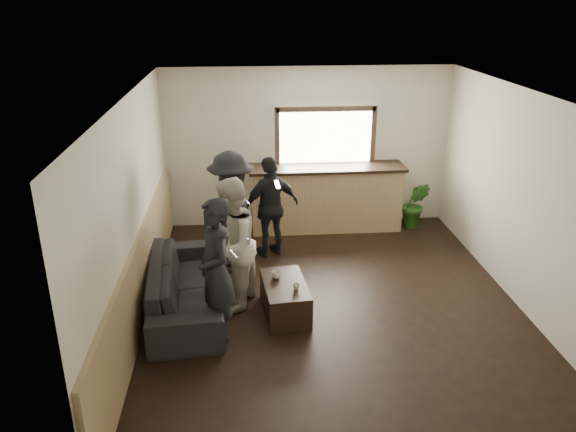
{
  "coord_description": "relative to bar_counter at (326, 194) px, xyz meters",
  "views": [
    {
      "loc": [
        -1.14,
        -6.53,
        3.92
      ],
      "look_at": [
        -0.56,
        0.4,
        1.16
      ],
      "focal_mm": 35.0,
      "sensor_mm": 36.0,
      "label": 1
    }
  ],
  "objects": [
    {
      "name": "person_c",
      "position": [
        -1.63,
        -1.46,
        0.27
      ],
      "size": [
        0.83,
        1.26,
        1.83
      ],
      "rotation": [
        0.0,
        0.0,
        -1.44
      ],
      "color": "black",
      "rests_on": "ground"
    },
    {
      "name": "room_shell",
      "position": [
        -1.04,
        -2.7,
        0.83
      ],
      "size": [
        5.01,
        6.01,
        2.8
      ],
      "color": "silver",
      "rests_on": "ground"
    },
    {
      "name": "person_d",
      "position": [
        -1.02,
        -1.03,
        0.17
      ],
      "size": [
        1.03,
        0.74,
        1.62
      ],
      "rotation": [
        0.0,
        0.0,
        -2.73
      ],
      "color": "black",
      "rests_on": "ground"
    },
    {
      "name": "cup_a",
      "position": [
        -1.05,
        -2.68,
        -0.16
      ],
      "size": [
        0.17,
        0.17,
        0.1
      ],
      "primitive_type": "imported",
      "rotation": [
        0.0,
        0.0,
        0.93
      ],
      "color": "silver",
      "rests_on": "coffee_table"
    },
    {
      "name": "sofa",
      "position": [
        -2.25,
        -2.61,
        -0.3
      ],
      "size": [
        1.1,
        2.39,
        0.68
      ],
      "primitive_type": "imported",
      "rotation": [
        0.0,
        0.0,
        1.65
      ],
      "color": "black",
      "rests_on": "ground"
    },
    {
      "name": "coffee_table",
      "position": [
        -0.95,
        -2.82,
        -0.43
      ],
      "size": [
        0.63,
        1.02,
        0.43
      ],
      "primitive_type": "cube",
      "rotation": [
        0.0,
        0.0,
        0.09
      ],
      "color": "black",
      "rests_on": "ground"
    },
    {
      "name": "cup_b",
      "position": [
        -0.82,
        -3.0,
        -0.17
      ],
      "size": [
        0.13,
        0.13,
        0.08
      ],
      "primitive_type": "imported",
      "rotation": [
        0.0,
        0.0,
        3.71
      ],
      "color": "silver",
      "rests_on": "coffee_table"
    },
    {
      "name": "ground",
      "position": [
        -0.3,
        -2.7,
        -0.64
      ],
      "size": [
        5.0,
        6.0,
        0.01
      ],
      "primitive_type": "cube",
      "color": "black"
    },
    {
      "name": "potted_plant",
      "position": [
        1.6,
        -0.1,
        -0.21
      ],
      "size": [
        0.57,
        0.51,
        0.86
      ],
      "primitive_type": "imported",
      "rotation": [
        0.0,
        0.0,
        -0.32
      ],
      "color": "#2D6623",
      "rests_on": "ground"
    },
    {
      "name": "person_a",
      "position": [
        -1.8,
        -3.31,
        0.25
      ],
      "size": [
        0.62,
        0.76,
        1.79
      ],
      "rotation": [
        0.0,
        0.0,
        -1.23
      ],
      "color": "black",
      "rests_on": "ground"
    },
    {
      "name": "person_b",
      "position": [
        -1.63,
        -2.6,
        0.26
      ],
      "size": [
        0.92,
        1.04,
        1.79
      ],
      "rotation": [
        0.0,
        0.0,
        -1.89
      ],
      "color": "beige",
      "rests_on": "ground"
    },
    {
      "name": "bar_counter",
      "position": [
        0.0,
        0.0,
        0.0
      ],
      "size": [
        2.7,
        0.68,
        2.13
      ],
      "color": "#A48159",
      "rests_on": "ground"
    }
  ]
}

